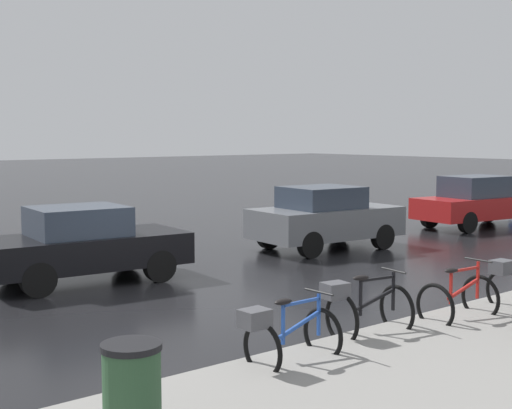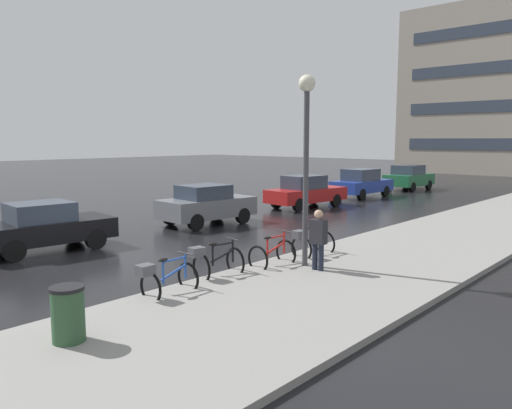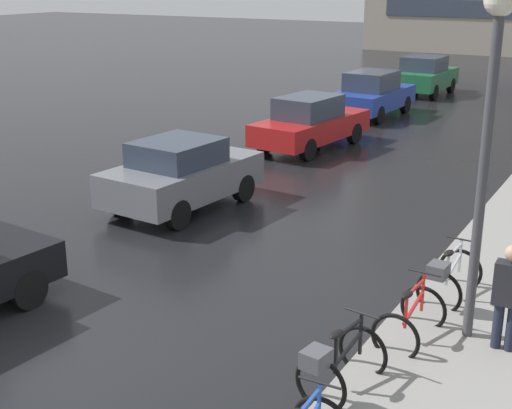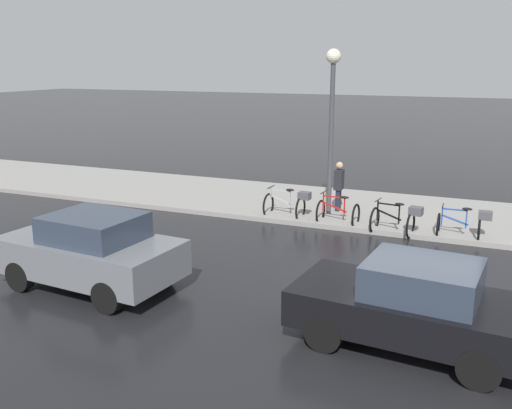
{
  "view_description": "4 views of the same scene",
  "coord_description": "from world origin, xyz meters",
  "px_view_note": "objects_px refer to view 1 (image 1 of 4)",
  "views": [
    {
      "loc": [
        10.39,
        -6.39,
        2.9
      ],
      "look_at": [
        0.37,
        1.74,
        1.63
      ],
      "focal_mm": 50.0,
      "sensor_mm": 36.0,
      "label": 1
    },
    {
      "loc": [
        12.34,
        -7.06,
        3.4
      ],
      "look_at": [
        1.47,
        4.94,
        1.28
      ],
      "focal_mm": 35.0,
      "sensor_mm": 36.0,
      "label": 2
    },
    {
      "loc": [
        6.71,
        -6.28,
        5.08
      ],
      "look_at": [
        0.68,
        4.22,
        1.16
      ],
      "focal_mm": 50.0,
      "sensor_mm": 36.0,
      "label": 3
    },
    {
      "loc": [
        -11.48,
        -1.27,
        4.63
      ],
      "look_at": [
        -0.07,
        3.53,
        1.52
      ],
      "focal_mm": 40.0,
      "sensor_mm": 36.0,
      "label": 4
    }
  ],
  "objects_px": {
    "bicycle_second": "(362,307)",
    "car_black": "(84,244)",
    "car_red": "(478,202)",
    "bicycle_nearest": "(285,334)",
    "trash_bin": "(132,400)",
    "bicycle_third": "(459,300)",
    "car_grey": "(325,218)"
  },
  "relations": [
    {
      "from": "bicycle_second",
      "to": "trash_bin",
      "type": "bearing_deg",
      "value": -74.72
    },
    {
      "from": "bicycle_nearest",
      "to": "bicycle_second",
      "type": "distance_m",
      "value": 1.74
    },
    {
      "from": "bicycle_third",
      "to": "car_red",
      "type": "height_order",
      "value": "car_red"
    },
    {
      "from": "bicycle_nearest",
      "to": "trash_bin",
      "type": "relative_size",
      "value": 1.29
    },
    {
      "from": "bicycle_nearest",
      "to": "bicycle_second",
      "type": "relative_size",
      "value": 0.98
    },
    {
      "from": "bicycle_nearest",
      "to": "car_grey",
      "type": "distance_m",
      "value": 9.52
    },
    {
      "from": "bicycle_third",
      "to": "trash_bin",
      "type": "distance_m",
      "value": 6.12
    },
    {
      "from": "car_grey",
      "to": "bicycle_nearest",
      "type": "bearing_deg",
      "value": -47.51
    },
    {
      "from": "car_black",
      "to": "car_red",
      "type": "xyz_separation_m",
      "value": [
        0.03,
        13.29,
        0.04
      ]
    },
    {
      "from": "car_grey",
      "to": "car_black",
      "type": "bearing_deg",
      "value": -90.53
    },
    {
      "from": "bicycle_nearest",
      "to": "bicycle_third",
      "type": "bearing_deg",
      "value": 88.76
    },
    {
      "from": "bicycle_nearest",
      "to": "car_grey",
      "type": "height_order",
      "value": "car_grey"
    },
    {
      "from": "bicycle_second",
      "to": "trash_bin",
      "type": "relative_size",
      "value": 1.31
    },
    {
      "from": "bicycle_nearest",
      "to": "car_grey",
      "type": "bearing_deg",
      "value": 132.49
    },
    {
      "from": "bicycle_second",
      "to": "car_grey",
      "type": "height_order",
      "value": "car_grey"
    },
    {
      "from": "car_red",
      "to": "car_black",
      "type": "bearing_deg",
      "value": -90.12
    },
    {
      "from": "car_black",
      "to": "car_red",
      "type": "relative_size",
      "value": 0.89
    },
    {
      "from": "car_black",
      "to": "trash_bin",
      "type": "height_order",
      "value": "car_black"
    },
    {
      "from": "bicycle_second",
      "to": "car_red",
      "type": "xyz_separation_m",
      "value": [
        -6.17,
        12.04,
        0.3
      ]
    },
    {
      "from": "bicycle_third",
      "to": "trash_bin",
      "type": "xyz_separation_m",
      "value": [
        0.82,
        -6.07,
        0.13
      ]
    },
    {
      "from": "bicycle_second",
      "to": "car_black",
      "type": "distance_m",
      "value": 6.33
    },
    {
      "from": "bicycle_nearest",
      "to": "car_red",
      "type": "height_order",
      "value": "car_red"
    },
    {
      "from": "car_red",
      "to": "trash_bin",
      "type": "bearing_deg",
      "value": -65.79
    },
    {
      "from": "bicycle_second",
      "to": "car_grey",
      "type": "distance_m",
      "value": 8.12
    },
    {
      "from": "car_red",
      "to": "trash_bin",
      "type": "xyz_separation_m",
      "value": [
        7.35,
        -16.35,
        -0.26
      ]
    },
    {
      "from": "bicycle_third",
      "to": "car_red",
      "type": "distance_m",
      "value": 12.19
    },
    {
      "from": "bicycle_nearest",
      "to": "bicycle_second",
      "type": "xyz_separation_m",
      "value": [
        -0.29,
        1.71,
        0.01
      ]
    },
    {
      "from": "bicycle_nearest",
      "to": "trash_bin",
      "type": "distance_m",
      "value": 2.75
    },
    {
      "from": "bicycle_nearest",
      "to": "car_red",
      "type": "xyz_separation_m",
      "value": [
        -6.46,
        13.75,
        0.32
      ]
    },
    {
      "from": "trash_bin",
      "to": "bicycle_third",
      "type": "bearing_deg",
      "value": 97.66
    },
    {
      "from": "car_black",
      "to": "bicycle_third",
      "type": "bearing_deg",
      "value": 24.56
    },
    {
      "from": "bicycle_second",
      "to": "car_red",
      "type": "relative_size",
      "value": 0.31
    }
  ]
}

